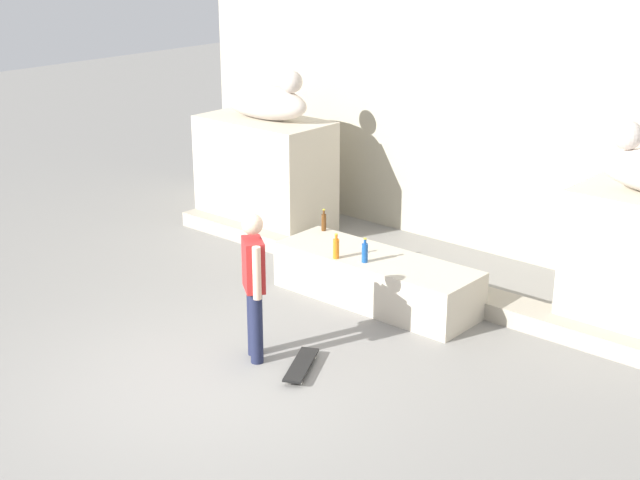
{
  "coord_description": "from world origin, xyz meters",
  "views": [
    {
      "loc": [
        6.43,
        -5.5,
        4.58
      ],
      "look_at": [
        -0.01,
        1.93,
        1.1
      ],
      "focal_mm": 51.31,
      "sensor_mm": 36.0,
      "label": 1
    }
  ],
  "objects_px": {
    "statue_reclining_left": "(266,100)",
    "bottle_brown": "(324,222)",
    "skater": "(254,280)",
    "bottle_blue": "(365,252)",
    "bottle_orange": "(336,248)",
    "skateboard": "(301,365)"
  },
  "relations": [
    {
      "from": "bottle_brown",
      "to": "skateboard",
      "type": "bearing_deg",
      "value": -54.09
    },
    {
      "from": "skater",
      "to": "bottle_blue",
      "type": "distance_m",
      "value": 1.89
    },
    {
      "from": "bottle_blue",
      "to": "statue_reclining_left",
      "type": "bearing_deg",
      "value": 154.55
    },
    {
      "from": "statue_reclining_left",
      "to": "bottle_brown",
      "type": "distance_m",
      "value": 2.46
    },
    {
      "from": "skateboard",
      "to": "statue_reclining_left",
      "type": "bearing_deg",
      "value": -159.08
    },
    {
      "from": "skater",
      "to": "bottle_blue",
      "type": "xyz_separation_m",
      "value": [
        0.03,
        1.88,
        -0.2
      ]
    },
    {
      "from": "bottle_blue",
      "to": "skater",
      "type": "bearing_deg",
      "value": -91.06
    },
    {
      "from": "bottle_orange",
      "to": "bottle_brown",
      "type": "relative_size",
      "value": 1.07
    },
    {
      "from": "bottle_orange",
      "to": "bottle_brown",
      "type": "bearing_deg",
      "value": 138.82
    },
    {
      "from": "skater",
      "to": "bottle_orange",
      "type": "height_order",
      "value": "skater"
    },
    {
      "from": "skater",
      "to": "bottle_brown",
      "type": "relative_size",
      "value": 5.55
    },
    {
      "from": "skateboard",
      "to": "bottle_brown",
      "type": "relative_size",
      "value": 2.67
    },
    {
      "from": "bottle_orange",
      "to": "bottle_blue",
      "type": "distance_m",
      "value": 0.38
    },
    {
      "from": "skater",
      "to": "bottle_blue",
      "type": "relative_size",
      "value": 5.4
    },
    {
      "from": "bottle_orange",
      "to": "statue_reclining_left",
      "type": "bearing_deg",
      "value": 149.67
    },
    {
      "from": "skater",
      "to": "bottle_brown",
      "type": "distance_m",
      "value": 2.71
    },
    {
      "from": "statue_reclining_left",
      "to": "bottle_blue",
      "type": "relative_size",
      "value": 5.26
    },
    {
      "from": "statue_reclining_left",
      "to": "skater",
      "type": "distance_m",
      "value": 4.64
    },
    {
      "from": "skateboard",
      "to": "bottle_blue",
      "type": "height_order",
      "value": "bottle_blue"
    },
    {
      "from": "bottle_orange",
      "to": "bottle_brown",
      "type": "xyz_separation_m",
      "value": [
        -0.81,
        0.71,
        -0.01
      ]
    },
    {
      "from": "statue_reclining_left",
      "to": "bottle_blue",
      "type": "xyz_separation_m",
      "value": [
        3.07,
        -1.46,
        -1.27
      ]
    },
    {
      "from": "bottle_orange",
      "to": "bottle_blue",
      "type": "bearing_deg",
      "value": 20.03
    }
  ]
}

